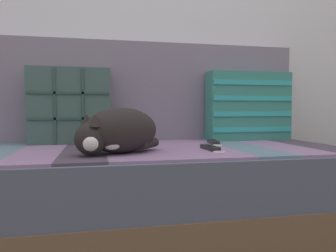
{
  "coord_description": "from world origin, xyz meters",
  "views": [
    {
      "loc": [
        -0.22,
        -1.41,
        0.57
      ],
      "look_at": [
        0.09,
        0.02,
        0.5
      ],
      "focal_mm": 35.0,
      "sensor_mm": 36.0,
      "label": 1
    }
  ],
  "objects_px": {
    "throw_pillow_quilted": "(70,106)",
    "game_remote_far": "(211,148)",
    "game_remote_near": "(214,142)",
    "throw_pillow_striped": "(248,106)",
    "couch": "(145,189)",
    "sleeping_cat": "(117,132)"
  },
  "relations": [
    {
      "from": "throw_pillow_quilted",
      "to": "couch",
      "type": "bearing_deg",
      "value": -34.11
    },
    {
      "from": "sleeping_cat",
      "to": "couch",
      "type": "bearing_deg",
      "value": 56.04
    },
    {
      "from": "couch",
      "to": "game_remote_far",
      "type": "relative_size",
      "value": 9.69
    },
    {
      "from": "throw_pillow_quilted",
      "to": "throw_pillow_striped",
      "type": "distance_m",
      "value": 0.99
    },
    {
      "from": "game_remote_far",
      "to": "sleeping_cat",
      "type": "bearing_deg",
      "value": -176.27
    },
    {
      "from": "game_remote_near",
      "to": "couch",
      "type": "bearing_deg",
      "value": -171.14
    },
    {
      "from": "throw_pillow_quilted",
      "to": "game_remote_far",
      "type": "bearing_deg",
      "value": -34.53
    },
    {
      "from": "couch",
      "to": "game_remote_near",
      "type": "xyz_separation_m",
      "value": [
        0.36,
        0.06,
        0.21
      ]
    },
    {
      "from": "game_remote_far",
      "to": "game_remote_near",
      "type": "bearing_deg",
      "value": 67.12
    },
    {
      "from": "couch",
      "to": "throw_pillow_striped",
      "type": "distance_m",
      "value": 0.78
    },
    {
      "from": "game_remote_near",
      "to": "game_remote_far",
      "type": "xyz_separation_m",
      "value": [
        -0.1,
        -0.24,
        -0.0
      ]
    },
    {
      "from": "throw_pillow_striped",
      "to": "sleeping_cat",
      "type": "height_order",
      "value": "throw_pillow_striped"
    },
    {
      "from": "couch",
      "to": "sleeping_cat",
      "type": "bearing_deg",
      "value": -123.96
    },
    {
      "from": "throw_pillow_quilted",
      "to": "game_remote_near",
      "type": "bearing_deg",
      "value": -14.32
    },
    {
      "from": "couch",
      "to": "game_remote_near",
      "type": "relative_size",
      "value": 9.14
    },
    {
      "from": "throw_pillow_quilted",
      "to": "game_remote_near",
      "type": "xyz_separation_m",
      "value": [
        0.71,
        -0.18,
        -0.18
      ]
    },
    {
      "from": "sleeping_cat",
      "to": "game_remote_near",
      "type": "xyz_separation_m",
      "value": [
        0.5,
        0.26,
        -0.08
      ]
    },
    {
      "from": "sleeping_cat",
      "to": "game_remote_near",
      "type": "relative_size",
      "value": 1.77
    },
    {
      "from": "throw_pillow_quilted",
      "to": "throw_pillow_striped",
      "type": "bearing_deg",
      "value": -0.03
    },
    {
      "from": "throw_pillow_striped",
      "to": "sleeping_cat",
      "type": "distance_m",
      "value": 0.9
    },
    {
      "from": "couch",
      "to": "throw_pillow_quilted",
      "type": "height_order",
      "value": "throw_pillow_quilted"
    },
    {
      "from": "throw_pillow_striped",
      "to": "game_remote_near",
      "type": "height_order",
      "value": "throw_pillow_striped"
    }
  ]
}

